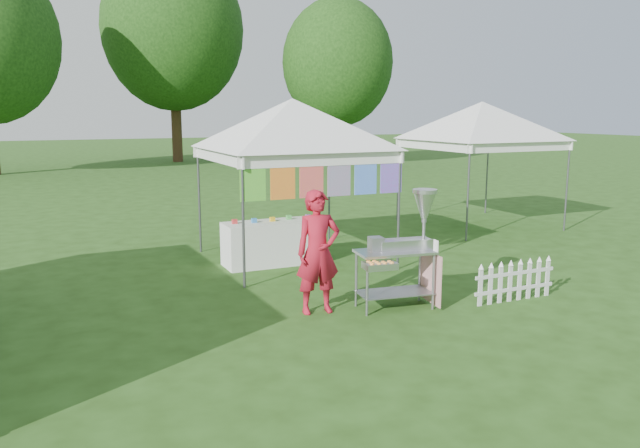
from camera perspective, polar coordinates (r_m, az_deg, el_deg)
name	(u,v)px	position (r m, az deg, el deg)	size (l,w,h in m)	color
ground	(389,314)	(8.80, 6.29, -8.14)	(120.00, 120.00, 0.00)	#264614
canopy_main	(292,99)	(11.49, -2.54, 11.34)	(4.24, 4.24, 3.45)	#59595E
canopy_right	(482,102)	(15.62, 14.62, 10.75)	(4.24, 4.24, 3.45)	#59595E
tree_mid	(173,29)	(36.17, -13.32, 16.92)	(7.60, 7.60, 11.52)	#352613
tree_right	(338,63)	(32.56, 1.62, 14.50)	(5.60, 5.60, 8.42)	#352613
donut_cart	(407,239)	(8.87, 7.98, -1.39)	(1.30, 0.81, 1.69)	gray
vendor	(318,252)	(8.58, -0.18, -2.59)	(0.63, 0.41, 1.72)	#A91427
picket_fence	(515,282)	(9.67, 17.38, -5.08)	(1.44, 0.03, 0.56)	silver
display_table	(273,243)	(11.45, -4.30, -1.72)	(1.80, 0.70, 0.79)	white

